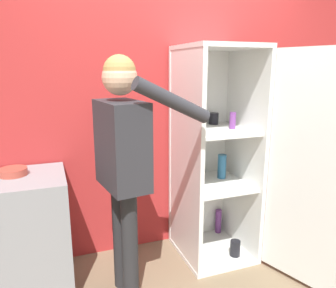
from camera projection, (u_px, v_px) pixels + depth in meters
wall_back at (169, 109)px, 2.94m from camera, size 7.00×0.06×2.55m
refrigerator at (230, 158)px, 2.74m from camera, size 0.83×1.22×1.81m
person at (123, 150)px, 2.22m from camera, size 0.72×0.59×1.72m
counter at (16, 236)px, 2.38m from camera, size 0.74×0.58×0.89m
bowl at (13, 172)px, 2.33m from camera, size 0.19×0.19×0.05m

